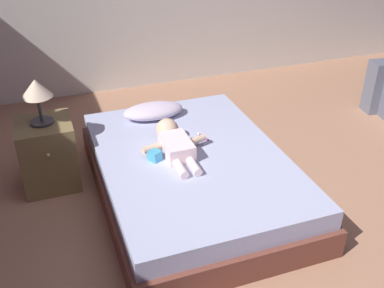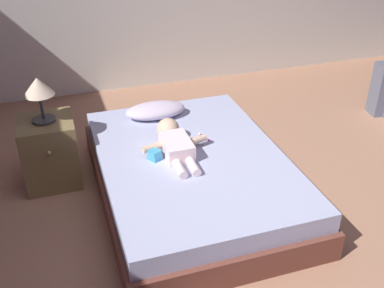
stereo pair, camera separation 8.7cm
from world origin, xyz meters
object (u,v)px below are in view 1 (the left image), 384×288
Objects in this scene: toothbrush at (203,137)px; toy_block at (155,156)px; baby at (174,142)px; pillow at (153,111)px; lamp at (36,91)px; bed at (192,175)px; nightstand at (48,154)px.

toy_block is at bearing -156.57° from toothbrush.
toy_block is at bearing -153.15° from baby.
baby reaches higher than pillow.
baby is 0.31m from toothbrush.
toy_block is at bearing -33.90° from lamp.
pillow is 0.57m from toothbrush.
toothbrush is (0.17, 0.23, 0.19)m from bed.
pillow is 0.71m from toy_block.
nightstand is (-0.94, 0.42, -0.16)m from baby.
pillow reaches higher than bed.
nightstand reaches higher than toothbrush.
toothbrush reaches higher than bed.
baby is (-0.11, 0.12, 0.26)m from bed.
pillow is 1.04m from lamp.
pillow is 0.97m from nightstand.
toothbrush is at bearing 52.65° from bed.
toothbrush is at bearing -60.17° from pillow.
baby is at bearing -23.97° from lamp.
lamp reaches higher than pillow.
pillow is at bearing 75.38° from toy_block.
lamp is (-1.04, 0.54, 0.66)m from bed.
toothbrush is at bearing 23.43° from toy_block.
nightstand is 1.56× the size of lamp.
bed is 0.35m from toothbrush.
lamp reaches higher than bed.
nightstand reaches higher than bed.
lamp is (-1.22, 0.31, 0.46)m from toothbrush.
toothbrush is at bearing -14.19° from nightstand.
nightstand is at bearing 165.81° from toothbrush.
nightstand is 0.92m from toy_block.
pillow is 0.60m from baby.
lamp is at bearing 152.80° from bed.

